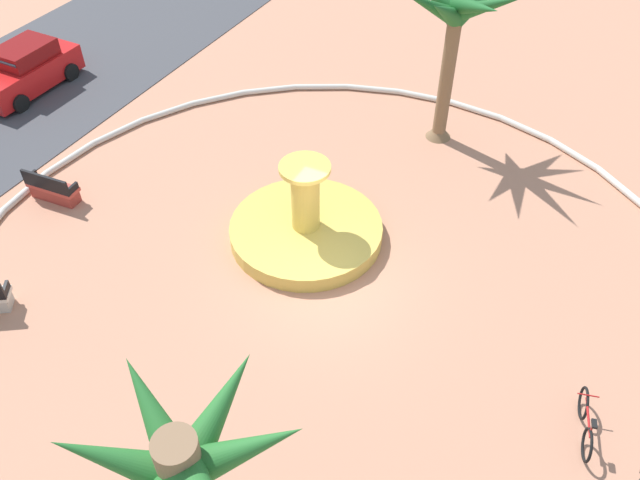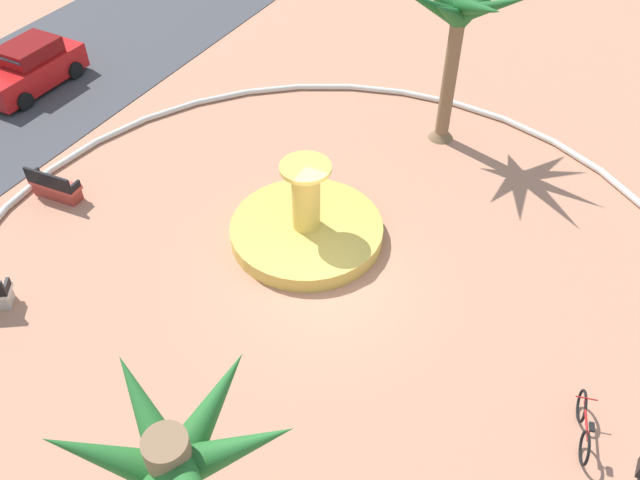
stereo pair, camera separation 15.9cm
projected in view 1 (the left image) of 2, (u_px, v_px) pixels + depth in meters
The scene contains 7 objects.
ground_plane at pixel (326, 281), 16.98m from camera, with size 80.00×80.00×0.00m, color tan.
plaza_curb at pixel (326, 279), 16.91m from camera, with size 19.66×19.66×0.20m, color silver.
fountain at pixel (306, 228), 17.98m from camera, with size 4.22×4.22×2.46m.
palm_tree_by_curb at pixel (456, 17), 18.93m from camera, with size 4.12×4.16×5.46m.
bench_west at pixel (53, 190), 19.18m from camera, with size 0.63×1.63×1.00m.
bicycle_red_frame at pixel (585, 423), 13.53m from camera, with size 1.68×0.59×0.94m.
parked_car_second at pixel (26, 70), 23.51m from camera, with size 4.00×1.92×1.67m.
Camera 1 is at (-10.39, -5.21, 12.43)m, focal length 36.64 mm.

